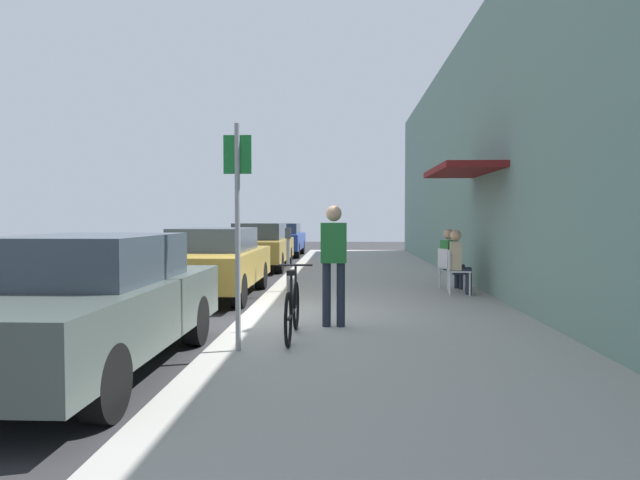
{
  "coord_description": "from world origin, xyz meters",
  "views": [
    {
      "loc": [
        1.62,
        -8.68,
        1.65
      ],
      "look_at": [
        0.85,
        8.98,
        0.95
      ],
      "focal_mm": 31.3,
      "sensor_mm": 36.0,
      "label": 1
    }
  ],
  "objects": [
    {
      "name": "sidewalk_slab",
      "position": [
        2.25,
        2.0,
        0.06
      ],
      "size": [
        4.5,
        32.0,
        0.12
      ],
      "primitive_type": "cube",
      "color": "#9E9B93",
      "rests_on": "ground_plane"
    },
    {
      "name": "seated_patron_1",
      "position": [
        3.91,
        3.35,
        0.82
      ],
      "size": [
        0.51,
        0.46,
        1.29
      ],
      "color": "#232838",
      "rests_on": "sidewalk_slab"
    },
    {
      "name": "building_facade",
      "position": [
        4.65,
        2.0,
        3.07
      ],
      "size": [
        1.4,
        32.0,
        6.14
      ],
      "color": "gray",
      "rests_on": "ground_plane"
    },
    {
      "name": "street_sign",
      "position": [
        0.4,
        -2.36,
        1.64
      ],
      "size": [
        0.32,
        0.06,
        2.6
      ],
      "color": "gray",
      "rests_on": "sidewalk_slab"
    },
    {
      "name": "parked_car_3",
      "position": [
        -1.1,
        15.29,
        0.74
      ],
      "size": [
        1.8,
        4.4,
        1.42
      ],
      "color": "navy",
      "rests_on": "ground_plane"
    },
    {
      "name": "bicycle_0",
      "position": [
        0.96,
        -1.65,
        0.48
      ],
      "size": [
        0.46,
        1.71,
        0.9
      ],
      "color": "black",
      "rests_on": "sidewalk_slab"
    },
    {
      "name": "pedestrian_standing",
      "position": [
        1.47,
        -0.9,
        1.12
      ],
      "size": [
        0.36,
        0.22,
        1.7
      ],
      "color": "#232838",
      "rests_on": "sidewalk_slab"
    },
    {
      "name": "parked_car_2",
      "position": [
        -1.1,
        9.12,
        0.76
      ],
      "size": [
        1.8,
        4.4,
        1.48
      ],
      "color": "#A58433",
      "rests_on": "ground_plane"
    },
    {
      "name": "cafe_chair_1",
      "position": [
        3.85,
        3.33,
        0.62
      ],
      "size": [
        0.55,
        0.55,
        0.87
      ],
      "color": "silver",
      "rests_on": "sidewalk_slab"
    },
    {
      "name": "seated_patron_0",
      "position": [
        3.91,
        2.56,
        0.82
      ],
      "size": [
        0.47,
        0.41,
        1.29
      ],
      "color": "#232838",
      "rests_on": "sidewalk_slab"
    },
    {
      "name": "parked_car_0",
      "position": [
        -1.1,
        -2.93,
        0.75
      ],
      "size": [
        1.8,
        4.4,
        1.46
      ],
      "color": "#47514C",
      "rests_on": "ground_plane"
    },
    {
      "name": "parked_car_1",
      "position": [
        -1.1,
        2.77,
        0.74
      ],
      "size": [
        1.8,
        4.4,
        1.44
      ],
      "color": "#A58433",
      "rests_on": "ground_plane"
    },
    {
      "name": "parking_meter",
      "position": [
        0.45,
        2.86,
        0.89
      ],
      "size": [
        0.12,
        0.1,
        1.32
      ],
      "color": "slate",
      "rests_on": "sidewalk_slab"
    },
    {
      "name": "cafe_chair_0",
      "position": [
        3.85,
        2.57,
        0.62
      ],
      "size": [
        0.5,
        0.5,
        0.87
      ],
      "color": "silver",
      "rests_on": "sidewalk_slab"
    },
    {
      "name": "ground_plane",
      "position": [
        0.0,
        0.0,
        0.0
      ],
      "size": [
        60.0,
        60.0,
        0.0
      ],
      "primitive_type": "plane",
      "color": "#2D2D30"
    }
  ]
}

